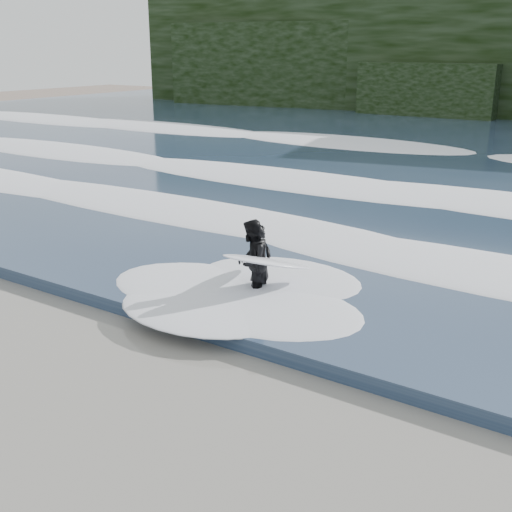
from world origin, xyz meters
name	(u,v)px	position (x,y,z in m)	size (l,w,h in m)	color
ground	(12,388)	(0.00, 0.00, 0.00)	(120.00, 120.00, 0.00)	#7D6455
sea	(493,148)	(0.00, 29.00, 0.15)	(90.00, 52.00, 0.30)	navy
foam_near	(298,233)	(0.00, 9.00, 0.40)	(60.00, 3.20, 0.20)	white
foam_mid	(397,187)	(0.00, 16.00, 0.42)	(60.00, 4.00, 0.24)	white
foam_far	(471,152)	(0.00, 25.00, 0.45)	(60.00, 4.80, 0.30)	white
surfer_left	(258,262)	(1.19, 5.27, 0.84)	(1.18, 1.93, 1.67)	black
surfer_right	(254,261)	(1.18, 5.14, 0.90)	(1.58, 2.24, 1.77)	black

